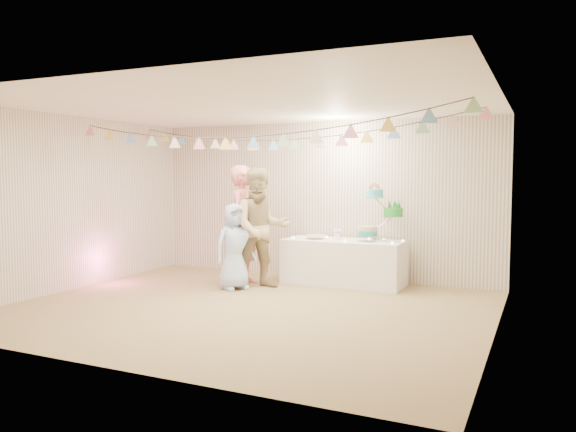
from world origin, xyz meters
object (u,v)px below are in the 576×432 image
at_px(cake_stand, 379,212).
at_px(person_adult_b, 261,228).
at_px(table, 343,262).
at_px(person_child, 235,246).
at_px(person_adult_a, 245,225).

distance_m(cake_stand, person_adult_b, 1.82).
relative_size(table, person_adult_b, 1.03).
relative_size(person_adult_b, person_child, 1.41).
bearing_deg(table, cake_stand, 5.19).
bearing_deg(cake_stand, person_adult_b, -152.18).
height_order(table, person_adult_a, person_adult_a).
bearing_deg(cake_stand, person_child, -150.70).
relative_size(person_adult_a, person_adult_b, 1.02).
height_order(table, person_adult_b, person_adult_b).
height_order(cake_stand, person_adult_a, person_adult_a).
relative_size(cake_stand, person_adult_a, 0.44).
relative_size(table, person_child, 1.45).
height_order(cake_stand, person_child, cake_stand).
relative_size(cake_stand, person_child, 0.64).
bearing_deg(person_adult_b, person_adult_a, 117.35).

